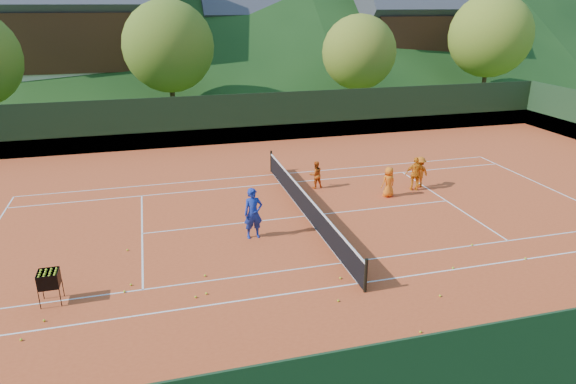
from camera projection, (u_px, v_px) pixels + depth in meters
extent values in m
plane|color=#305119|center=(306.00, 216.00, 20.72)|extent=(400.00, 400.00, 0.00)
cube|color=#C0451F|center=(306.00, 216.00, 20.72)|extent=(40.00, 24.00, 0.02)
imported|color=navy|center=(253.00, 213.00, 18.53)|extent=(0.71, 0.49, 1.90)
imported|color=#DD5713|center=(316.00, 175.00, 23.66)|extent=(0.68, 0.56, 1.28)
imported|color=orange|center=(415.00, 174.00, 23.30)|extent=(0.99, 0.64, 1.56)
imported|color=orange|center=(389.00, 182.00, 22.57)|extent=(0.75, 0.58, 1.36)
imported|color=orange|center=(420.00, 172.00, 23.74)|extent=(1.03, 0.71, 1.46)
sphere|color=#B3D523|center=(440.00, 296.00, 15.04)|extent=(0.07, 0.07, 0.07)
sphere|color=#B3D523|center=(453.00, 268.00, 16.61)|extent=(0.07, 0.07, 0.07)
sphere|color=#B3D523|center=(205.00, 276.00, 16.15)|extent=(0.07, 0.07, 0.07)
sphere|color=#B3D523|center=(127.00, 250.00, 17.81)|extent=(0.07, 0.07, 0.07)
sphere|color=#B3D523|center=(131.00, 285.00, 15.63)|extent=(0.07, 0.07, 0.07)
sphere|color=#B3D523|center=(206.00, 293.00, 15.16)|extent=(0.07, 0.07, 0.07)
sphere|color=#B3D523|center=(196.00, 297.00, 14.98)|extent=(0.07, 0.07, 0.07)
sphere|color=#B3D523|center=(420.00, 332.00, 13.40)|extent=(0.07, 0.07, 0.07)
sphere|color=#B3D523|center=(318.00, 370.00, 12.00)|extent=(0.07, 0.07, 0.07)
sphere|color=#B3D523|center=(363.00, 268.00, 16.62)|extent=(0.07, 0.07, 0.07)
sphere|color=#B3D523|center=(44.00, 321.00, 13.87)|extent=(0.07, 0.07, 0.07)
sphere|color=#B3D523|center=(340.00, 278.00, 16.01)|extent=(0.07, 0.07, 0.07)
sphere|color=#B3D523|center=(124.00, 291.00, 15.26)|extent=(0.07, 0.07, 0.07)
sphere|color=#B3D523|center=(472.00, 245.00, 18.19)|extent=(0.07, 0.07, 0.07)
sphere|color=#B3D523|center=(21.00, 340.00, 13.08)|extent=(0.07, 0.07, 0.07)
sphere|color=#B3D523|center=(338.00, 301.00, 14.79)|extent=(0.07, 0.07, 0.07)
sphere|color=#B3D523|center=(525.00, 258.00, 17.22)|extent=(0.07, 0.07, 0.07)
cube|color=white|center=(552.00, 189.00, 23.64)|extent=(0.06, 10.97, 0.00)
cube|color=white|center=(358.00, 283.00, 15.76)|extent=(23.77, 0.06, 0.00)
cube|color=white|center=(274.00, 175.00, 25.68)|extent=(23.77, 0.06, 0.00)
cube|color=silver|center=(342.00, 263.00, 17.00)|extent=(23.77, 0.06, 0.00)
cube|color=white|center=(280.00, 183.00, 24.44)|extent=(23.77, 0.06, 0.00)
cube|color=white|center=(142.00, 234.00, 19.14)|extent=(0.06, 8.23, 0.00)
cube|color=white|center=(446.00, 201.00, 22.29)|extent=(0.06, 8.23, 0.00)
cube|color=white|center=(306.00, 216.00, 20.72)|extent=(12.80, 0.06, 0.00)
cube|color=white|center=(306.00, 216.00, 20.72)|extent=(0.06, 10.97, 0.00)
cube|color=black|center=(306.00, 206.00, 20.56)|extent=(0.03, 11.97, 0.90)
cube|color=white|center=(306.00, 195.00, 20.40)|extent=(0.05, 11.97, 0.06)
cylinder|color=black|center=(366.00, 276.00, 15.11)|extent=(0.10, 0.10, 1.10)
cylinder|color=black|center=(271.00, 161.00, 25.94)|extent=(0.10, 0.10, 1.10)
cube|color=black|center=(248.00, 118.00, 31.05)|extent=(40.00, 0.05, 3.00)
cube|color=#195928|center=(248.00, 134.00, 31.40)|extent=(40.40, 0.05, 1.00)
cylinder|color=black|center=(39.00, 301.00, 14.35)|extent=(0.02, 0.02, 0.55)
cylinder|color=black|center=(60.00, 298.00, 14.49)|extent=(0.02, 0.02, 0.55)
cylinder|color=black|center=(43.00, 291.00, 14.85)|extent=(0.02, 0.02, 0.55)
cylinder|color=black|center=(63.00, 288.00, 14.99)|extent=(0.02, 0.02, 0.55)
cube|color=black|center=(50.00, 286.00, 14.58)|extent=(0.55, 0.55, 0.02)
cube|color=black|center=(47.00, 284.00, 14.25)|extent=(0.55, 0.02, 0.45)
cube|color=black|center=(50.00, 274.00, 14.75)|extent=(0.55, 0.02, 0.45)
cube|color=black|center=(38.00, 280.00, 14.43)|extent=(0.02, 0.55, 0.45)
cube|color=black|center=(59.00, 278.00, 14.56)|extent=(0.02, 0.55, 0.45)
sphere|color=#CCE526|center=(38.00, 277.00, 14.19)|extent=(0.07, 0.07, 0.07)
sphere|color=#CCE526|center=(39.00, 275.00, 14.32)|extent=(0.07, 0.07, 0.07)
sphere|color=#CCE526|center=(40.00, 273.00, 14.44)|extent=(0.07, 0.07, 0.07)
sphere|color=#CCE526|center=(41.00, 270.00, 14.57)|extent=(0.07, 0.07, 0.07)
sphere|color=#CCE526|center=(44.00, 277.00, 14.23)|extent=(0.07, 0.07, 0.07)
sphere|color=#CCE526|center=(45.00, 274.00, 14.35)|extent=(0.07, 0.07, 0.07)
sphere|color=#CCE526|center=(45.00, 272.00, 14.48)|extent=(0.07, 0.07, 0.07)
sphere|color=#CCE526|center=(46.00, 270.00, 14.60)|extent=(0.07, 0.07, 0.07)
sphere|color=#CCE526|center=(49.00, 276.00, 14.26)|extent=(0.07, 0.07, 0.07)
sphere|color=#CCE526|center=(50.00, 274.00, 14.39)|extent=(0.07, 0.07, 0.07)
sphere|color=#CCE526|center=(51.00, 271.00, 14.51)|extent=(0.07, 0.07, 0.07)
sphere|color=#CCE526|center=(51.00, 269.00, 14.63)|extent=(0.07, 0.07, 0.07)
sphere|color=#CCE526|center=(54.00, 275.00, 14.30)|extent=(0.07, 0.07, 0.07)
sphere|color=#CCE526|center=(55.00, 273.00, 14.42)|extent=(0.07, 0.07, 0.07)
sphere|color=#CCE526|center=(56.00, 271.00, 14.54)|extent=(0.07, 0.07, 0.07)
sphere|color=#CCE526|center=(56.00, 269.00, 14.67)|extent=(0.07, 0.07, 0.07)
cube|color=beige|center=(96.00, 83.00, 44.89)|extent=(12.00, 9.00, 2.88)
cube|color=#371D0F|center=(91.00, 40.00, 43.61)|extent=(12.24, 9.18, 4.48)
cube|color=#414148|center=(86.00, 4.00, 42.62)|extent=(13.80, 9.93, 9.93)
cube|color=beige|center=(264.00, 73.00, 52.51)|extent=(11.00, 8.00, 2.52)
cube|color=#3B2010|center=(264.00, 41.00, 51.39)|extent=(11.22, 8.16, 3.92)
cube|color=#3E3E45|center=(263.00, 14.00, 50.50)|extent=(12.65, 8.82, 8.82)
cube|color=beige|center=(407.00, 73.00, 52.31)|extent=(10.00, 8.00, 2.70)
cube|color=#381B0F|center=(410.00, 37.00, 51.11)|extent=(10.20, 8.16, 4.20)
cube|color=#3C3D44|center=(412.00, 9.00, 50.17)|extent=(11.50, 8.82, 8.82)
cylinder|color=#3E2A18|center=(173.00, 100.00, 37.32)|extent=(0.36, 0.36, 2.88)
sphere|color=#416A1C|center=(169.00, 46.00, 36.01)|extent=(6.40, 6.40, 6.40)
cylinder|color=#42291A|center=(357.00, 96.00, 39.93)|extent=(0.36, 0.36, 2.52)
sphere|color=#56771F|center=(359.00, 52.00, 38.78)|extent=(5.60, 5.60, 5.60)
cylinder|color=#3E2818|center=(484.00, 84.00, 43.70)|extent=(0.36, 0.36, 3.06)
sphere|color=#547A20|center=(490.00, 36.00, 42.30)|extent=(6.80, 6.80, 6.80)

